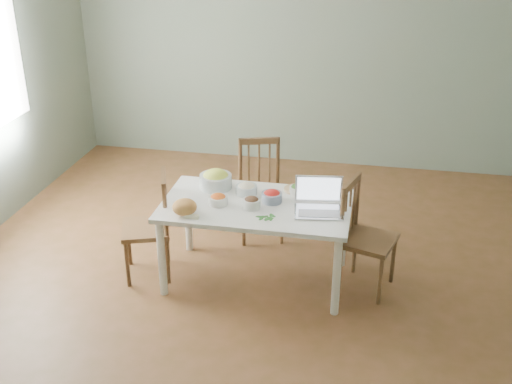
% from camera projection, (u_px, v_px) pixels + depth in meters
% --- Properties ---
extents(floor, '(5.00, 5.00, 0.00)m').
position_uv_depth(floor, '(252.00, 272.00, 5.17)').
color(floor, '#523718').
rests_on(floor, ground).
extents(wall_back, '(5.00, 0.00, 2.70)m').
position_uv_depth(wall_back, '(297.00, 45.00, 6.82)').
color(wall_back, slate).
rests_on(wall_back, ground).
extents(wall_front, '(5.00, 0.00, 2.70)m').
position_uv_depth(wall_front, '(120.00, 319.00, 2.38)').
color(wall_front, slate).
rests_on(wall_front, ground).
extents(dining_table, '(1.45, 0.81, 0.68)m').
position_uv_depth(dining_table, '(256.00, 242.00, 4.94)').
color(dining_table, white).
rests_on(dining_table, floor).
extents(chair_far, '(0.48, 0.47, 0.89)m').
position_uv_depth(chair_far, '(261.00, 192.00, 5.54)').
color(chair_far, '#3F2718').
rests_on(chair_far, floor).
extents(chair_left, '(0.48, 0.49, 0.88)m').
position_uv_depth(chair_left, '(146.00, 226.00, 4.97)').
color(chair_left, '#3F2718').
rests_on(chair_left, floor).
extents(chair_right, '(0.48, 0.49, 0.90)m').
position_uv_depth(chair_right, '(369.00, 238.00, 4.78)').
color(chair_right, '#3F2718').
rests_on(chair_right, floor).
extents(bread_boule, '(0.19, 0.19, 0.12)m').
position_uv_depth(bread_boule, '(185.00, 207.00, 4.61)').
color(bread_boule, '#B68243').
rests_on(bread_boule, dining_table).
extents(butter_stick, '(0.10, 0.03, 0.03)m').
position_uv_depth(butter_stick, '(192.00, 217.00, 4.57)').
color(butter_stick, '#F9F5CF').
rests_on(butter_stick, dining_table).
extents(bowl_squash, '(0.31, 0.31, 0.15)m').
position_uv_depth(bowl_squash, '(216.00, 179.00, 5.03)').
color(bowl_squash, gold).
rests_on(bowl_squash, dining_table).
extents(bowl_carrot, '(0.17, 0.17, 0.08)m').
position_uv_depth(bowl_carrot, '(218.00, 199.00, 4.77)').
color(bowl_carrot, orange).
rests_on(bowl_carrot, dining_table).
extents(bowl_onion, '(0.18, 0.18, 0.09)m').
position_uv_depth(bowl_onion, '(246.00, 189.00, 4.94)').
color(bowl_onion, beige).
rests_on(bowl_onion, dining_table).
extents(bowl_mushroom, '(0.15, 0.15, 0.09)m').
position_uv_depth(bowl_mushroom, '(252.00, 202.00, 4.71)').
color(bowl_mushroom, black).
rests_on(bowl_mushroom, dining_table).
extents(bowl_redpep, '(0.19, 0.19, 0.09)m').
position_uv_depth(bowl_redpep, '(272.00, 196.00, 4.81)').
color(bowl_redpep, '#B02415').
rests_on(bowl_redpep, dining_table).
extents(bowl_broccoli, '(0.16, 0.16, 0.08)m').
position_uv_depth(bowl_broccoli, '(297.00, 189.00, 4.94)').
color(bowl_broccoli, '#225320').
rests_on(bowl_broccoli, dining_table).
extents(flatbread, '(0.21, 0.21, 0.02)m').
position_uv_depth(flatbread, '(296.00, 189.00, 5.01)').
color(flatbread, tan).
rests_on(flatbread, dining_table).
extents(basil_bunch, '(0.17, 0.17, 0.02)m').
position_uv_depth(basil_bunch, '(265.00, 216.00, 4.59)').
color(basil_bunch, '#185019').
rests_on(basil_bunch, dining_table).
extents(laptop, '(0.39, 0.34, 0.25)m').
position_uv_depth(laptop, '(319.00, 198.00, 4.60)').
color(laptop, silver).
rests_on(laptop, dining_table).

